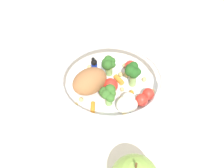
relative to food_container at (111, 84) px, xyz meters
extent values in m
plane|color=silver|center=(-0.02, -0.01, -0.03)|extent=(2.40, 2.40, 0.00)
cylinder|color=white|center=(0.00, 0.00, -0.03)|extent=(0.22, 0.22, 0.01)
torus|color=white|center=(0.00, 0.00, 0.02)|extent=(0.23, 0.23, 0.01)
ellipsoid|color=#9E663D|center=(0.04, -0.03, 0.01)|extent=(0.08, 0.06, 0.06)
cylinder|color=#7FAD5B|center=(0.03, 0.03, -0.01)|extent=(0.02, 0.02, 0.02)
sphere|color=#386B28|center=(0.03, 0.03, 0.01)|extent=(0.02, 0.02, 0.02)
sphere|color=#386B28|center=(0.03, 0.04, 0.01)|extent=(0.02, 0.02, 0.02)
sphere|color=#386B28|center=(0.02, 0.03, 0.01)|extent=(0.02, 0.02, 0.02)
sphere|color=#386B28|center=(0.02, 0.02, 0.02)|extent=(0.02, 0.02, 0.02)
sphere|color=#386B28|center=(0.03, 0.02, 0.01)|extent=(0.02, 0.02, 0.02)
cylinder|color=#8EB766|center=(-0.05, 0.01, -0.01)|extent=(0.02, 0.02, 0.03)
sphere|color=#23561E|center=(-0.04, 0.01, 0.03)|extent=(0.03, 0.03, 0.03)
sphere|color=#23561E|center=(-0.05, 0.02, 0.02)|extent=(0.02, 0.02, 0.02)
sphere|color=#23561E|center=(-0.06, 0.02, 0.02)|extent=(0.02, 0.02, 0.02)
sphere|color=#23561E|center=(-0.06, 0.01, 0.02)|extent=(0.02, 0.02, 0.02)
sphere|color=#23561E|center=(-0.06, 0.00, 0.03)|extent=(0.02, 0.02, 0.02)
sphere|color=#23561E|center=(-0.05, 0.01, 0.02)|extent=(0.02, 0.02, 0.02)
cylinder|color=#7FAD5B|center=(-0.03, -0.05, -0.01)|extent=(0.02, 0.02, 0.02)
sphere|color=#2D6023|center=(-0.02, -0.05, 0.01)|extent=(0.02, 0.02, 0.02)
sphere|color=#2D6023|center=(-0.02, -0.04, 0.01)|extent=(0.02, 0.02, 0.02)
sphere|color=#2D6023|center=(-0.03, -0.04, 0.01)|extent=(0.02, 0.02, 0.02)
sphere|color=#2D6023|center=(-0.04, -0.05, 0.01)|extent=(0.02, 0.02, 0.02)
sphere|color=#2D6023|center=(-0.03, -0.06, 0.02)|extent=(0.02, 0.02, 0.02)
sphere|color=#2D6023|center=(-0.03, -0.06, 0.01)|extent=(0.02, 0.02, 0.02)
sphere|color=white|center=(0.01, 0.06, 0.00)|extent=(0.04, 0.04, 0.04)
sphere|color=white|center=(0.00, 0.06, 0.00)|extent=(0.03, 0.03, 0.03)
sphere|color=white|center=(0.00, 0.07, -0.01)|extent=(0.03, 0.03, 0.03)
sphere|color=white|center=(0.00, 0.05, 0.00)|extent=(0.03, 0.03, 0.03)
sphere|color=white|center=(0.00, 0.06, -0.01)|extent=(0.03, 0.03, 0.03)
cube|color=yellow|center=(0.00, -0.08, -0.02)|extent=(0.02, 0.02, 0.00)
cylinder|color=#1933B2|center=(0.00, -0.08, -0.01)|extent=(0.02, 0.02, 0.02)
sphere|color=black|center=(0.00, -0.08, 0.01)|extent=(0.02, 0.02, 0.02)
sphere|color=black|center=(-0.01, -0.08, 0.01)|extent=(0.01, 0.01, 0.01)
sphere|color=black|center=(0.00, -0.07, 0.01)|extent=(0.01, 0.01, 0.01)
cylinder|color=orange|center=(-0.02, 0.04, -0.02)|extent=(0.03, 0.02, 0.01)
cylinder|color=orange|center=(0.07, 0.02, -0.02)|extent=(0.03, 0.03, 0.01)
cylinder|color=orange|center=(-0.03, -0.02, -0.02)|extent=(0.01, 0.03, 0.01)
sphere|color=red|center=(-0.08, -0.03, -0.01)|extent=(0.03, 0.03, 0.03)
sphere|color=red|center=(-0.05, 0.06, -0.01)|extent=(0.03, 0.03, 0.03)
sphere|color=red|center=(-0.03, 0.07, -0.01)|extent=(0.03, 0.03, 0.03)
sphere|color=red|center=(0.00, 0.00, -0.01)|extent=(0.03, 0.03, 0.03)
sphere|color=tan|center=(0.07, -0.01, -0.02)|extent=(0.01, 0.01, 0.01)
sphere|color=tan|center=(0.00, -0.09, -0.02)|extent=(0.01, 0.01, 0.01)
sphere|color=#D1B775|center=(-0.07, -0.05, -0.02)|extent=(0.01, 0.01, 0.01)
sphere|color=tan|center=(-0.05, -0.03, -0.02)|extent=(0.01, 0.01, 0.01)
sphere|color=tan|center=(-0.07, 0.06, -0.02)|extent=(0.01, 0.01, 0.01)
sphere|color=#D1B775|center=(-0.06, -0.02, -0.02)|extent=(0.01, 0.01, 0.01)
sphere|color=#D1B775|center=(0.02, 0.08, -0.02)|extent=(0.01, 0.01, 0.01)
sphere|color=tan|center=(0.02, -0.09, -0.02)|extent=(0.01, 0.01, 0.01)
sphere|color=tan|center=(-0.08, 0.02, -0.02)|extent=(0.01, 0.01, 0.01)
sphere|color=#D1B775|center=(0.00, 0.04, -0.02)|extent=(0.01, 0.01, 0.01)
sphere|color=tan|center=(-0.02, 0.01, -0.02)|extent=(0.01, 0.01, 0.01)
sphere|color=tan|center=(-0.03, 0.03, -0.02)|extent=(0.01, 0.01, 0.01)
sphere|color=tan|center=(0.09, -0.01, -0.02)|extent=(0.01, 0.01, 0.01)
sphere|color=#D1B775|center=(-0.06, -0.02, -0.02)|extent=(0.01, 0.01, 0.01)
cylinder|color=brown|center=(0.10, 0.20, 0.05)|extent=(0.00, 0.00, 0.01)
cube|color=white|center=(-0.13, -0.22, -0.03)|extent=(0.14, 0.11, 0.01)
camera|label=1|loc=(0.24, 0.33, 0.42)|focal=42.18mm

